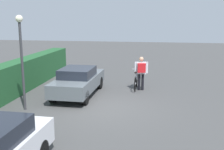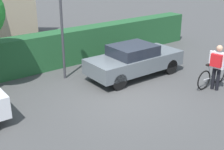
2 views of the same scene
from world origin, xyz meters
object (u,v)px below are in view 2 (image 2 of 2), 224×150
(bicycle, at_px, (212,76))
(street_lamp, at_px, (61,18))
(parked_car_far, at_px, (134,60))
(person_rider, at_px, (217,63))

(bicycle, bearing_deg, street_lamp, 133.97)
(parked_car_far, distance_m, street_lamp, 3.31)
(street_lamp, bearing_deg, person_rider, -49.21)
(bicycle, relative_size, street_lamp, 0.46)
(person_rider, xyz_separation_m, street_lamp, (-3.77, 4.37, 1.41))
(person_rider, bearing_deg, street_lamp, 130.79)
(parked_car_far, distance_m, person_rider, 3.20)
(person_rider, height_order, street_lamp, street_lamp)
(parked_car_far, bearing_deg, bicycle, -58.34)
(bicycle, relative_size, person_rider, 1.01)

